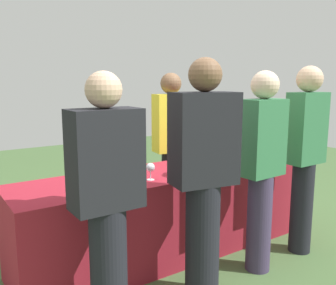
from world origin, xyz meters
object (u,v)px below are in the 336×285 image
Objects in this scene: guest_3 at (305,152)px; wine_glass_1 at (150,168)px; wine_bottle_0 at (130,158)px; wine_glass_2 at (180,162)px; wine_bottle_2 at (203,148)px; guest_0 at (107,197)px; wine_glass_3 at (199,159)px; guest_2 at (262,164)px; wine_bottle_1 at (200,149)px; wine_glass_0 at (138,171)px; wine_bottle_3 at (233,146)px; guest_1 at (203,174)px; wine_glass_5 at (241,152)px; wine_glass_4 at (233,156)px; server_pouring at (171,143)px.

wine_glass_1 is at bearing 159.07° from guest_3.
wine_bottle_0 is 2.17× the size of wine_glass_2.
guest_0 is (-1.41, -0.82, -0.02)m from wine_bottle_2.
wine_bottle_0 is 0.19× the size of guest_3.
wine_glass_3 is at bearing 12.64° from wine_glass_2.
wine_glass_3 is 0.59m from guest_2.
wine_bottle_1 is 2.71× the size of wine_glass_0.
wine_glass_1 is (-0.00, -0.35, -0.01)m from wine_bottle_0.
wine_glass_0 is 0.69m from guest_0.
wine_glass_3 is (-0.26, -0.27, -0.03)m from wine_bottle_2.
guest_3 is (0.55, -0.77, 0.04)m from wine_bottle_1.
wine_bottle_3 reaches higher than wine_glass_0.
wine_bottle_0 reaches higher than wine_glass_1.
guest_1 is (-1.10, -0.85, 0.04)m from wine_bottle_3.
wine_glass_3 reaches higher than wine_glass_0.
guest_0 is at bearing -162.16° from wine_glass_5.
guest_1 is (0.10, -0.87, 0.04)m from wine_bottle_0.
wine_bottle_0 is 2.28× the size of wine_glass_1.
guest_1 reaches higher than guest_2.
wine_glass_0 is 0.66m from wine_glass_3.
guest_2 is (0.71, -0.84, 0.02)m from wine_bottle_0.
wine_bottle_2 is at bearing 98.40° from wine_glass_4.
wine_glass_0 is (-1.30, -0.31, -0.02)m from wine_bottle_3.
guest_0 is at bearing -173.05° from guest_1.
guest_3 is at bearing -60.86° from wine_bottle_2.
guest_1 reaches higher than wine_glass_0.
wine_bottle_3 is at bearing 4.70° from wine_bottle_1.
guest_0 is at bearing -150.03° from wine_bottle_1.
wine_bottle_1 is 1.07× the size of wine_bottle_2.
server_pouring and guest_2 have the same top height.
guest_3 reaches higher than wine_glass_2.
wine_bottle_1 is 1.14× the size of wine_bottle_3.
wine_bottle_2 is 2.34× the size of wine_glass_4.
guest_2 reaches higher than wine_bottle_1.
guest_2 is (0.61, 0.03, -0.02)m from guest_1.
wine_glass_4 is 0.09× the size of guest_0.
wine_glass_2 is at bearing -161.26° from wine_bottle_3.
wine_bottle_0 is 0.62m from wine_glass_3.
wine_glass_1 is (-1.20, -0.32, -0.01)m from wine_bottle_3.
wine_glass_2 is 1.02m from guest_0.
server_pouring reaches higher than wine_glass_2.
wine_glass_3 is at bearing -129.96° from wine_bottle_1.
guest_1 is (-0.19, -0.54, 0.05)m from wine_glass_2.
wine_glass_2 is 0.58m from wine_glass_4.
wine_bottle_2 is 1.63m from guest_0.
wine_bottle_2 is (0.09, 0.06, -0.01)m from wine_bottle_1.
guest_1 reaches higher than wine_glass_1.
guest_2 reaches higher than wine_glass_5.
wine_bottle_1 is 2.50× the size of wine_glass_4.
wine_glass_0 is at bearing 178.30° from wine_glass_4.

